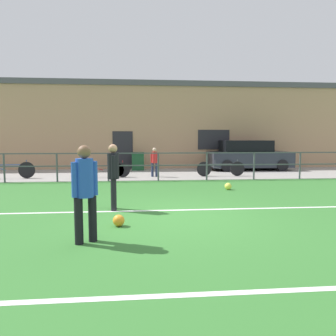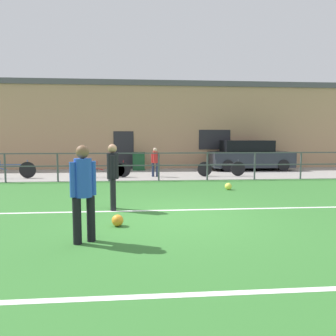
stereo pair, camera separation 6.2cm
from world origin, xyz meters
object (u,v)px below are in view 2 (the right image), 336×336
at_px(soccer_ball_match, 118,220).
at_px(bicycle_parked_3, 7,170).
at_px(bicycle_parked_2, 221,169).
at_px(bicycle_parked_0, 98,170).
at_px(trash_bin_0, 139,161).
at_px(soccer_ball_spare, 228,186).
at_px(parked_car_red, 249,156).
at_px(player_goalkeeper, 113,173).
at_px(spectator_child, 155,160).
at_px(bicycle_parked_1, 104,170).
at_px(player_striker, 83,188).

height_order(soccer_ball_match, bicycle_parked_3, bicycle_parked_3).
xyz_separation_m(bicycle_parked_2, bicycle_parked_3, (-9.29, -0.00, 0.02)).
distance_m(bicycle_parked_0, trash_bin_0, 3.51).
xyz_separation_m(soccer_ball_spare, trash_bin_0, (-3.03, 6.71, 0.38)).
bearing_deg(soccer_ball_match, bicycle_parked_3, 123.51).
distance_m(parked_car_red, bicycle_parked_0, 8.16).
relative_size(player_goalkeeper, spectator_child, 1.24).
relative_size(player_goalkeeper, trash_bin_0, 1.67).
xyz_separation_m(soccer_ball_match, bicycle_parked_1, (-1.14, 7.86, 0.24)).
height_order(soccer_ball_match, bicycle_parked_0, bicycle_parked_0).
relative_size(soccer_ball_match, bicycle_parked_0, 0.10).
xyz_separation_m(player_goalkeeper, spectator_child, (1.32, 6.39, -0.16)).
relative_size(player_striker, bicycle_parked_3, 0.69).
height_order(soccer_ball_spare, bicycle_parked_1, bicycle_parked_1).
bearing_deg(trash_bin_0, bicycle_parked_2, -39.26).
xyz_separation_m(player_goalkeeper, trash_bin_0, (0.58, 9.39, -0.40)).
bearing_deg(soccer_ball_spare, trash_bin_0, 114.31).
xyz_separation_m(soccer_ball_match, trash_bin_0, (0.37, 10.90, 0.39)).
relative_size(bicycle_parked_1, trash_bin_0, 2.43).
bearing_deg(player_goalkeeper, bicycle_parked_1, 3.43).
relative_size(bicycle_parked_0, trash_bin_0, 2.39).
xyz_separation_m(player_striker, soccer_ball_spare, (3.88, 5.14, -0.81)).
distance_m(parked_car_red, bicycle_parked_1, 7.94).
distance_m(soccer_ball_match, soccer_ball_spare, 5.40).
bearing_deg(soccer_ball_match, soccer_ball_spare, 50.95).
relative_size(soccer_ball_spare, trash_bin_0, 0.25).
bearing_deg(spectator_child, soccer_ball_match, 91.16).
relative_size(bicycle_parked_0, bicycle_parked_2, 1.04).
xyz_separation_m(spectator_child, bicycle_parked_0, (-2.48, -0.04, -0.40)).
height_order(player_striker, soccer_ball_match, player_striker).
xyz_separation_m(soccer_ball_spare, bicycle_parked_3, (-8.60, 3.67, 0.27)).
bearing_deg(bicycle_parked_1, soccer_ball_match, -81.72).
height_order(player_striker, spectator_child, player_striker).
relative_size(spectator_child, trash_bin_0, 1.35).
height_order(player_goalkeeper, bicycle_parked_3, player_goalkeeper).
height_order(soccer_ball_match, bicycle_parked_1, bicycle_parked_1).
relative_size(bicycle_parked_2, bicycle_parked_3, 0.92).
height_order(player_goalkeeper, trash_bin_0, player_goalkeeper).
relative_size(player_goalkeeper, bicycle_parked_2, 0.73).
height_order(player_striker, bicycle_parked_1, player_striker).
height_order(player_goalkeeper, bicycle_parked_1, player_goalkeeper).
bearing_deg(spectator_child, parked_car_red, -143.69).
xyz_separation_m(parked_car_red, bicycle_parked_2, (-2.22, -2.71, -0.41)).
bearing_deg(soccer_ball_match, parked_car_red, 59.17).
height_order(bicycle_parked_2, trash_bin_0, trash_bin_0).
bearing_deg(parked_car_red, soccer_ball_match, -120.83).
relative_size(soccer_ball_spare, bicycle_parked_3, 0.10).
height_order(spectator_child, bicycle_parked_1, spectator_child).
xyz_separation_m(soccer_ball_match, parked_car_red, (6.31, 10.57, 0.65)).
bearing_deg(spectator_child, bicycle_parked_1, 10.15).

